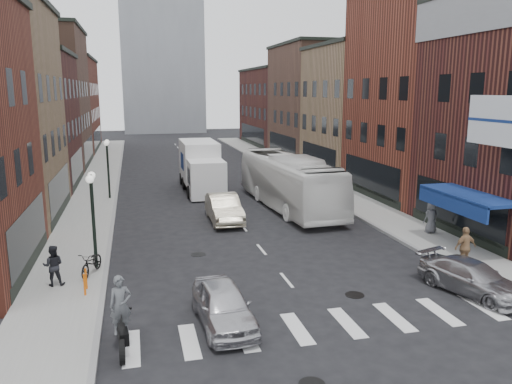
% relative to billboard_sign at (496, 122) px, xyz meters
% --- Properties ---
extents(ground, '(160.00, 160.00, 0.00)m').
position_rel_billboard_sign_xyz_m(ground, '(-8.59, -0.50, -6.13)').
color(ground, black).
rests_on(ground, ground).
extents(sidewalk_left, '(3.00, 74.00, 0.15)m').
position_rel_billboard_sign_xyz_m(sidewalk_left, '(-17.09, 21.50, -6.06)').
color(sidewalk_left, gray).
rests_on(sidewalk_left, ground).
extents(sidewalk_right, '(3.00, 74.00, 0.15)m').
position_rel_billboard_sign_xyz_m(sidewalk_right, '(-0.09, 21.50, -6.06)').
color(sidewalk_right, gray).
rests_on(sidewalk_right, ground).
extents(curb_left, '(0.20, 74.00, 0.16)m').
position_rel_billboard_sign_xyz_m(curb_left, '(-15.59, 21.50, -6.13)').
color(curb_left, gray).
rests_on(curb_left, ground).
extents(curb_right, '(0.20, 74.00, 0.16)m').
position_rel_billboard_sign_xyz_m(curb_right, '(-1.59, 21.50, -6.13)').
color(curb_right, gray).
rests_on(curb_right, ground).
extents(crosswalk_stripes, '(12.00, 2.20, 0.01)m').
position_rel_billboard_sign_xyz_m(crosswalk_stripes, '(-8.59, -3.50, -6.13)').
color(crosswalk_stripes, silver).
rests_on(crosswalk_stripes, ground).
extents(bldg_left_mid_b, '(10.30, 10.20, 10.30)m').
position_rel_billboard_sign_xyz_m(bldg_left_mid_b, '(-23.58, 23.50, -0.98)').
color(bldg_left_mid_b, '#3E1716').
rests_on(bldg_left_mid_b, ground).
extents(bldg_left_far_a, '(10.30, 12.20, 13.30)m').
position_rel_billboard_sign_xyz_m(bldg_left_far_a, '(-23.58, 34.50, 0.52)').
color(bldg_left_far_a, brown).
rests_on(bldg_left_far_a, ground).
extents(bldg_left_far_b, '(10.30, 16.20, 11.30)m').
position_rel_billboard_sign_xyz_m(bldg_left_far_b, '(-23.58, 48.50, -0.48)').
color(bldg_left_far_b, maroon).
rests_on(bldg_left_far_b, ground).
extents(bldg_right_mid_a, '(10.30, 10.20, 14.30)m').
position_rel_billboard_sign_xyz_m(bldg_right_mid_a, '(6.41, 13.50, 1.02)').
color(bldg_right_mid_a, maroon).
rests_on(bldg_right_mid_a, ground).
extents(bldg_right_mid_b, '(10.30, 10.20, 11.30)m').
position_rel_billboard_sign_xyz_m(bldg_right_mid_b, '(6.41, 23.50, -0.48)').
color(bldg_right_mid_b, '#8C704D').
rests_on(bldg_right_mid_b, ground).
extents(bldg_right_far_a, '(10.30, 12.20, 12.30)m').
position_rel_billboard_sign_xyz_m(bldg_right_far_a, '(6.41, 34.50, 0.02)').
color(bldg_right_far_a, brown).
rests_on(bldg_right_far_a, ground).
extents(bldg_right_far_b, '(10.30, 16.20, 10.30)m').
position_rel_billboard_sign_xyz_m(bldg_right_far_b, '(6.41, 48.50, -0.98)').
color(bldg_right_far_b, '#3E1716').
rests_on(bldg_right_far_b, ground).
extents(awning_blue, '(1.80, 5.00, 0.78)m').
position_rel_billboard_sign_xyz_m(awning_blue, '(0.34, 2.00, -3.50)').
color(awning_blue, navy).
rests_on(awning_blue, ground).
extents(billboard_sign, '(1.52, 3.00, 3.70)m').
position_rel_billboard_sign_xyz_m(billboard_sign, '(0.00, 0.00, 0.00)').
color(billboard_sign, black).
rests_on(billboard_sign, ground).
extents(streetlamp_near, '(0.32, 1.22, 4.11)m').
position_rel_billboard_sign_xyz_m(streetlamp_near, '(-15.99, 3.50, -3.22)').
color(streetlamp_near, black).
rests_on(streetlamp_near, ground).
extents(streetlamp_far, '(0.32, 1.22, 4.11)m').
position_rel_billboard_sign_xyz_m(streetlamp_far, '(-15.99, 17.50, -3.22)').
color(streetlamp_far, black).
rests_on(streetlamp_far, ground).
extents(bike_rack, '(0.08, 0.68, 0.80)m').
position_rel_billboard_sign_xyz_m(bike_rack, '(-16.19, 0.80, -5.58)').
color(bike_rack, '#D8590C').
rests_on(bike_rack, sidewalk_left).
extents(box_truck, '(2.63, 8.31, 3.62)m').
position_rel_billboard_sign_xyz_m(box_truck, '(-9.44, 19.22, -4.35)').
color(box_truck, white).
rests_on(box_truck, ground).
extents(motorcycle_rider, '(0.67, 2.25, 2.29)m').
position_rel_billboard_sign_xyz_m(motorcycle_rider, '(-14.81, -3.58, -5.06)').
color(motorcycle_rider, black).
rests_on(motorcycle_rider, ground).
extents(transit_bus, '(3.57, 12.32, 3.39)m').
position_rel_billboard_sign_xyz_m(transit_bus, '(-4.77, 12.42, -4.44)').
color(transit_bus, white).
rests_on(transit_bus, ground).
extents(sedan_left_near, '(1.82, 4.03, 1.35)m').
position_rel_billboard_sign_xyz_m(sedan_left_near, '(-11.70, -2.67, -5.46)').
color(sedan_left_near, silver).
rests_on(sedan_left_near, ground).
extents(sedan_left_far, '(1.70, 4.73, 1.55)m').
position_rel_billboard_sign_xyz_m(sedan_left_far, '(-9.39, 10.00, -5.36)').
color(sedan_left_far, beige).
rests_on(sedan_left_far, ground).
extents(curb_car, '(2.83, 4.49, 1.21)m').
position_rel_billboard_sign_xyz_m(curb_car, '(-2.32, -2.36, -5.53)').
color(curb_car, '#A5A5A9').
rests_on(curb_car, ground).
extents(parked_bicycle, '(1.20, 1.93, 0.96)m').
position_rel_billboard_sign_xyz_m(parked_bicycle, '(-16.09, 2.64, -5.50)').
color(parked_bicycle, black).
rests_on(parked_bicycle, sidewalk_left).
extents(ped_left_solo, '(0.77, 0.46, 1.56)m').
position_rel_billboard_sign_xyz_m(ped_left_solo, '(-17.39, 1.77, -5.20)').
color(ped_left_solo, black).
rests_on(ped_left_solo, sidewalk_left).
extents(ped_right_b, '(1.06, 0.59, 1.74)m').
position_rel_billboard_sign_xyz_m(ped_right_b, '(-1.11, -0.26, -5.11)').
color(ped_right_b, '#97724D').
rests_on(ped_right_b, sidewalk_right).
extents(ped_right_c, '(0.85, 0.60, 1.64)m').
position_rel_billboard_sign_xyz_m(ped_right_c, '(0.51, 4.69, -5.16)').
color(ped_right_c, '#515358').
rests_on(ped_right_c, sidewalk_right).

